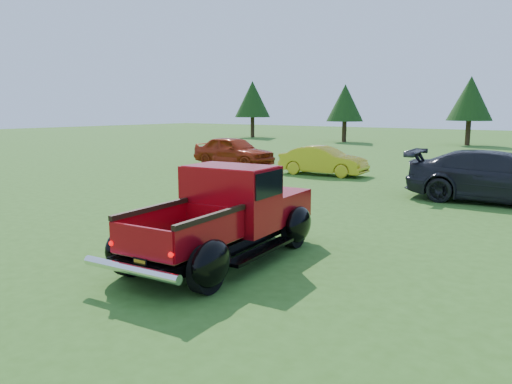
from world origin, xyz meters
name	(u,v)px	position (x,y,z in m)	size (l,w,h in m)	color
ground	(237,239)	(0.00, 0.00, 0.00)	(120.00, 120.00, 0.00)	#335D1A
tree_far_west	(252,99)	(-22.00, 30.00, 3.52)	(3.33, 3.33, 5.20)	#332114
tree_west	(345,103)	(-12.00, 29.00, 3.11)	(2.94, 2.94, 4.60)	#332114
tree_mid_left	(470,99)	(-3.00, 31.00, 3.38)	(3.20, 3.20, 5.00)	#332114
pickup_truck	(231,213)	(0.62, -0.93, 0.79)	(2.48, 4.64, 1.67)	black
show_car_red	(234,151)	(-8.50, 10.44, 0.70)	(1.65, 4.09, 1.39)	#9E280E
show_car_yellow	(323,161)	(-3.50, 10.05, 0.58)	(1.23, 3.54, 1.17)	gold
show_car_grey	(499,177)	(3.50, 7.69, 0.74)	(2.07, 5.10, 1.48)	black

